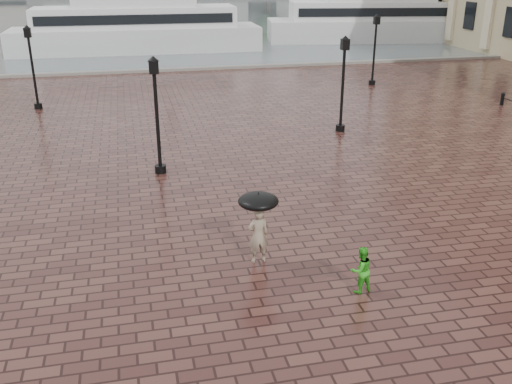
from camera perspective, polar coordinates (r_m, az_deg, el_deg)
ground at (r=15.51m, az=16.26°, el=-9.01°), size 300.00×300.00×0.00m
harbour_water at (r=103.95m, az=-9.30°, el=17.73°), size 240.00×240.00×0.00m
quay_edge at (r=44.67m, az=-3.64°, el=12.18°), size 80.00×0.60×0.30m
street_lamps at (r=29.95m, az=-2.02°, el=11.71°), size 21.44×14.44×4.40m
adult_pedestrian at (r=15.64m, az=0.23°, el=-4.36°), size 0.60×0.41×1.62m
child_pedestrian at (r=14.62m, az=10.44°, el=-7.65°), size 0.70×0.60×1.24m
ferry_near at (r=54.29m, az=-11.87°, el=15.89°), size 22.13×5.63×7.23m
ferry_far at (r=61.55m, az=12.09°, el=16.58°), size 22.63×8.87×7.23m
umbrella at (r=15.21m, az=0.23°, el=-0.92°), size 1.10×1.10×1.12m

